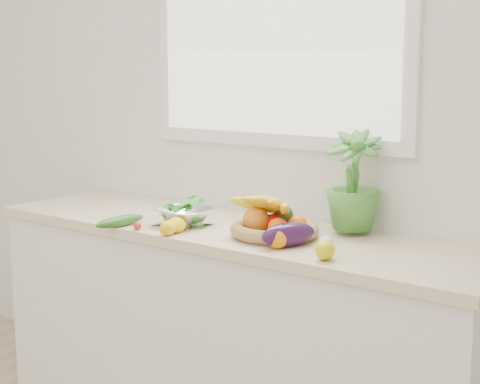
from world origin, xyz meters
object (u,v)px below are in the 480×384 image
Objects in this scene: fruit_basket at (274,224)px; apple at (273,225)px; eggplant at (288,235)px; potted_herb at (353,180)px; colander_with_spinach at (185,211)px; cucumber at (120,221)px.

apple is at bearing 130.75° from fruit_basket.
eggplant is at bearing -35.84° from fruit_basket.
potted_herb is at bearing 76.31° from eggplant.
colander_with_spinach is (-0.40, -0.05, 0.01)m from fruit_basket.
potted_herb is (0.81, 0.46, 0.19)m from cucumber.
potted_herb is 0.69m from colander_with_spinach.
eggplant reaches higher than cucumber.
cucumber is at bearing -159.10° from fruit_basket.
fruit_basket is 1.49× the size of colander_with_spinach.
fruit_basket is (-0.21, -0.23, -0.16)m from potted_herb.
potted_herb is at bearing 47.60° from fruit_basket.
potted_herb is at bearing 24.71° from colander_with_spinach.
eggplant is at bearing 10.46° from cucumber.
cucumber is (-0.58, -0.25, -0.02)m from apple.
eggplant is (0.15, -0.11, 0.00)m from apple.
colander_with_spinach is (0.20, 0.18, 0.04)m from cucumber.
potted_herb is 1.60× the size of colander_with_spinach.
colander_with_spinach is at bearing 41.93° from cucumber.
apple is 0.38× the size of eggplant.
fruit_basket reaches higher than colander_with_spinach.
colander_with_spinach is at bearing -169.32° from apple.
apple is 0.03m from fruit_basket.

